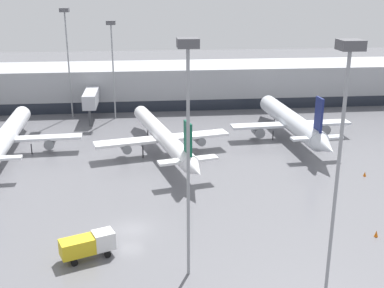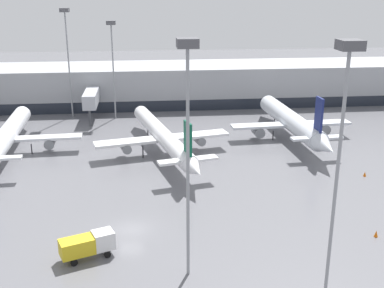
{
  "view_description": "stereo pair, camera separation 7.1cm",
  "coord_description": "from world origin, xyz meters",
  "px_view_note": "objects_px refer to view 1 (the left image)",
  "views": [
    {
      "loc": [
        1.83,
        -49.51,
        26.44
      ],
      "look_at": [
        9.23,
        21.25,
        3.0
      ],
      "focal_mm": 45.0,
      "sensor_mm": 36.0,
      "label": 1
    },
    {
      "loc": [
        1.9,
        -49.52,
        26.44
      ],
      "look_at": [
        9.23,
        21.25,
        3.0
      ],
      "focal_mm": 45.0,
      "sensor_mm": 36.0,
      "label": 2
    }
  ],
  "objects_px": {
    "apron_light_mast_1": "(188,100)",
    "apron_light_mast_2": "(344,107)",
    "service_truck_1": "(88,244)",
    "traffic_cone_3": "(365,174)",
    "parked_jet_3": "(163,136)",
    "traffic_cone_0": "(376,234)",
    "parked_jet_2": "(6,136)",
    "apron_light_mast_3": "(66,34)",
    "apron_light_mast_0": "(112,43)",
    "parked_jet_0": "(291,121)"
  },
  "relations": [
    {
      "from": "traffic_cone_3",
      "to": "apron_light_mast_2",
      "type": "bearing_deg",
      "value": -121.03
    },
    {
      "from": "parked_jet_3",
      "to": "traffic_cone_3",
      "type": "height_order",
      "value": "parked_jet_3"
    },
    {
      "from": "parked_jet_3",
      "to": "apron_light_mast_0",
      "type": "distance_m",
      "value": 28.27
    },
    {
      "from": "service_truck_1",
      "to": "apron_light_mast_2",
      "type": "height_order",
      "value": "apron_light_mast_2"
    },
    {
      "from": "parked_jet_3",
      "to": "apron_light_mast_2",
      "type": "height_order",
      "value": "apron_light_mast_2"
    },
    {
      "from": "service_truck_1",
      "to": "apron_light_mast_0",
      "type": "bearing_deg",
      "value": 68.54
    },
    {
      "from": "parked_jet_2",
      "to": "traffic_cone_0",
      "type": "bearing_deg",
      "value": -127.17
    },
    {
      "from": "parked_jet_2",
      "to": "apron_light_mast_3",
      "type": "xyz_separation_m",
      "value": [
        7.43,
        23.44,
        14.08
      ]
    },
    {
      "from": "apron_light_mast_2",
      "to": "apron_light_mast_3",
      "type": "height_order",
      "value": "apron_light_mast_2"
    },
    {
      "from": "traffic_cone_3",
      "to": "apron_light_mast_2",
      "type": "distance_m",
      "value": 35.38
    },
    {
      "from": "service_truck_1",
      "to": "apron_light_mast_0",
      "type": "distance_m",
      "value": 56.71
    },
    {
      "from": "traffic_cone_3",
      "to": "apron_light_mast_0",
      "type": "xyz_separation_m",
      "value": [
        -37.73,
        36.62,
        15.21
      ]
    },
    {
      "from": "parked_jet_2",
      "to": "apron_light_mast_1",
      "type": "distance_m",
      "value": 48.14
    },
    {
      "from": "traffic_cone_3",
      "to": "apron_light_mast_1",
      "type": "bearing_deg",
      "value": -141.6
    },
    {
      "from": "service_truck_1",
      "to": "apron_light_mast_2",
      "type": "distance_m",
      "value": 28.25
    },
    {
      "from": "parked_jet_3",
      "to": "parked_jet_0",
      "type": "bearing_deg",
      "value": -87.65
    },
    {
      "from": "apron_light_mast_0",
      "to": "traffic_cone_0",
      "type": "bearing_deg",
      "value": -60.03
    },
    {
      "from": "parked_jet_3",
      "to": "traffic_cone_0",
      "type": "distance_m",
      "value": 37.47
    },
    {
      "from": "apron_light_mast_2",
      "to": "parked_jet_3",
      "type": "bearing_deg",
      "value": 108.02
    },
    {
      "from": "service_truck_1",
      "to": "traffic_cone_3",
      "type": "xyz_separation_m",
      "value": [
        37.93,
        18.33,
        -1.19
      ]
    },
    {
      "from": "service_truck_1",
      "to": "apron_light_mast_3",
      "type": "relative_size",
      "value": 0.26
    },
    {
      "from": "service_truck_1",
      "to": "traffic_cone_3",
      "type": "distance_m",
      "value": 42.15
    },
    {
      "from": "apron_light_mast_0",
      "to": "apron_light_mast_2",
      "type": "bearing_deg",
      "value": -71.04
    },
    {
      "from": "parked_jet_0",
      "to": "traffic_cone_3",
      "type": "relative_size",
      "value": 51.2
    },
    {
      "from": "traffic_cone_3",
      "to": "apron_light_mast_1",
      "type": "distance_m",
      "value": 39.56
    },
    {
      "from": "parked_jet_3",
      "to": "apron_light_mast_0",
      "type": "height_order",
      "value": "apron_light_mast_0"
    },
    {
      "from": "apron_light_mast_0",
      "to": "apron_light_mast_2",
      "type": "distance_m",
      "value": 66.88
    },
    {
      "from": "parked_jet_3",
      "to": "traffic_cone_0",
      "type": "bearing_deg",
      "value": -156.41
    },
    {
      "from": "parked_jet_2",
      "to": "service_truck_1",
      "type": "relative_size",
      "value": 6.13
    },
    {
      "from": "parked_jet_0",
      "to": "traffic_cone_0",
      "type": "relative_size",
      "value": 47.93
    },
    {
      "from": "apron_light_mast_3",
      "to": "service_truck_1",
      "type": "bearing_deg",
      "value": -81.12
    },
    {
      "from": "traffic_cone_0",
      "to": "apron_light_mast_1",
      "type": "bearing_deg",
      "value": -166.89
    },
    {
      "from": "apron_light_mast_1",
      "to": "apron_light_mast_2",
      "type": "distance_m",
      "value": 12.81
    },
    {
      "from": "parked_jet_0",
      "to": "service_truck_1",
      "type": "bearing_deg",
      "value": 135.89
    },
    {
      "from": "service_truck_1",
      "to": "apron_light_mast_2",
      "type": "relative_size",
      "value": 0.26
    },
    {
      "from": "apron_light_mast_1",
      "to": "apron_light_mast_2",
      "type": "xyz_separation_m",
      "value": [
        12.04,
        -4.38,
        0.13
      ]
    },
    {
      "from": "traffic_cone_3",
      "to": "apron_light_mast_2",
      "type": "xyz_separation_m",
      "value": [
        -16.01,
        -26.61,
        16.97
      ]
    },
    {
      "from": "apron_light_mast_0",
      "to": "apron_light_mast_1",
      "type": "height_order",
      "value": "apron_light_mast_1"
    },
    {
      "from": "apron_light_mast_3",
      "to": "parked_jet_3",
      "type": "bearing_deg",
      "value": -55.39
    },
    {
      "from": "traffic_cone_3",
      "to": "apron_light_mast_3",
      "type": "distance_m",
      "value": 63.25
    },
    {
      "from": "parked_jet_2",
      "to": "apron_light_mast_1",
      "type": "xyz_separation_m",
      "value": [
        26.27,
        -37.78,
        14.15
      ]
    },
    {
      "from": "service_truck_1",
      "to": "traffic_cone_3",
      "type": "bearing_deg",
      "value": 4.54
    },
    {
      "from": "parked_jet_0",
      "to": "parked_jet_2",
      "type": "xyz_separation_m",
      "value": [
        -49.01,
        -3.66,
        -0.12
      ]
    },
    {
      "from": "service_truck_1",
      "to": "apron_light_mast_1",
      "type": "relative_size",
      "value": 0.26
    },
    {
      "from": "traffic_cone_3",
      "to": "service_truck_1",
      "type": "bearing_deg",
      "value": -154.21
    },
    {
      "from": "traffic_cone_0",
      "to": "apron_light_mast_1",
      "type": "relative_size",
      "value": 0.03
    },
    {
      "from": "parked_jet_3",
      "to": "apron_light_mast_0",
      "type": "relative_size",
      "value": 1.84
    },
    {
      "from": "service_truck_1",
      "to": "apron_light_mast_1",
      "type": "bearing_deg",
      "value": -42.79
    },
    {
      "from": "apron_light_mast_0",
      "to": "apron_light_mast_1",
      "type": "relative_size",
      "value": 0.89
    },
    {
      "from": "parked_jet_0",
      "to": "apron_light_mast_0",
      "type": "xyz_separation_m",
      "value": [
        -32.42,
        17.41,
        12.39
      ]
    }
  ]
}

